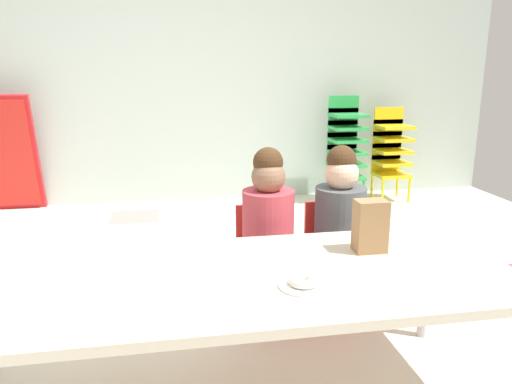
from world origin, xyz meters
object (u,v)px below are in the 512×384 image
at_px(craft_table, 231,285).
at_px(seated_child_middle_seat, 339,216).
at_px(donut_powdered_on_plate, 304,280).
at_px(seated_child_near_camera, 268,220).
at_px(paper_plate_near_edge, 304,286).
at_px(kid_chair_yellow_stack, 391,149).
at_px(paper_bag_brown, 370,226).
at_px(kid_chair_green_stack, 345,144).

xyz_separation_m(craft_table, seated_child_middle_seat, (0.65, 0.64, 0.04)).
bearing_deg(donut_powdered_on_plate, seated_child_middle_seat, 62.39).
bearing_deg(seated_child_near_camera, paper_plate_near_edge, -92.19).
bearing_deg(paper_plate_near_edge, craft_table, 149.60).
distance_m(seated_child_middle_seat, paper_plate_near_edge, 0.88).
xyz_separation_m(kid_chair_yellow_stack, paper_bag_brown, (-1.38, -2.73, 0.15)).
relative_size(seated_child_near_camera, seated_child_middle_seat, 1.00).
distance_m(craft_table, seated_child_near_camera, 0.69).
height_order(craft_table, seated_child_near_camera, seated_child_near_camera).
xyz_separation_m(paper_bag_brown, donut_powdered_on_plate, (-0.36, -0.29, -0.09)).
bearing_deg(seated_child_near_camera, donut_powdered_on_plate, -92.19).
distance_m(craft_table, paper_bag_brown, 0.64).
relative_size(seated_child_near_camera, kid_chair_green_stack, 0.88).
bearing_deg(kid_chair_green_stack, seated_child_near_camera, -118.85).
bearing_deg(craft_table, donut_powdered_on_plate, -30.40).
distance_m(kid_chair_green_stack, donut_powdered_on_plate, 3.27).
bearing_deg(seated_child_near_camera, kid_chair_yellow_stack, 52.55).
xyz_separation_m(kid_chair_green_stack, paper_bag_brown, (-0.90, -2.73, 0.09)).
relative_size(kid_chair_green_stack, paper_plate_near_edge, 5.78).
height_order(seated_child_near_camera, kid_chair_green_stack, kid_chair_green_stack).
bearing_deg(paper_plate_near_edge, donut_powdered_on_plate, 0.00).
distance_m(kid_chair_green_stack, kid_chair_yellow_stack, 0.48).
distance_m(craft_table, donut_powdered_on_plate, 0.28).
height_order(kid_chair_green_stack, paper_plate_near_edge, kid_chair_green_stack).
bearing_deg(craft_table, paper_bag_brown, 13.59).
relative_size(kid_chair_green_stack, kid_chair_yellow_stack, 1.13).
distance_m(seated_child_middle_seat, donut_powdered_on_plate, 0.88).
xyz_separation_m(seated_child_middle_seat, kid_chair_green_stack, (0.85, 2.23, 0.02)).
bearing_deg(paper_bag_brown, donut_powdered_on_plate, -141.71).
distance_m(paper_bag_brown, donut_powdered_on_plate, 0.47).
relative_size(seated_child_middle_seat, kid_chair_green_stack, 0.88).
height_order(craft_table, kid_chair_green_stack, kid_chair_green_stack).
xyz_separation_m(paper_plate_near_edge, donut_powdered_on_plate, (0.00, 0.00, 0.02)).
height_order(craft_table, paper_plate_near_edge, paper_plate_near_edge).
xyz_separation_m(seated_child_near_camera, donut_powdered_on_plate, (-0.03, -0.78, 0.02)).
height_order(seated_child_near_camera, paper_bag_brown, seated_child_near_camera).
relative_size(craft_table, paper_plate_near_edge, 11.98).
bearing_deg(seated_child_near_camera, kid_chair_green_stack, 61.15).
relative_size(paper_plate_near_edge, donut_powdered_on_plate, 1.67).
distance_m(seated_child_near_camera, kid_chair_yellow_stack, 2.81).
distance_m(kid_chair_green_stack, paper_bag_brown, 2.87).
bearing_deg(kid_chair_yellow_stack, seated_child_near_camera, -127.45).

